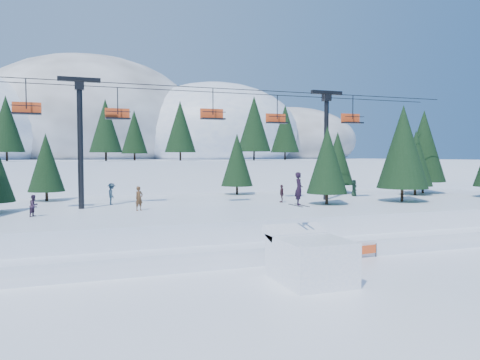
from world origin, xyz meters
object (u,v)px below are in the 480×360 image
object	(u,v)px
chairlift	(201,125)
banner_near	(359,251)
jump_kicker	(309,257)
banner_far	(391,243)

from	to	relation	value
chairlift	banner_near	xyz separation A→B (m)	(6.92, -13.31, -8.78)
jump_kicker	chairlift	xyz separation A→B (m)	(-1.30, 16.94, 8.03)
banner_near	jump_kicker	bearing A→B (deg)	-147.16
banner_far	chairlift	bearing A→B (deg)	132.39
banner_far	banner_near	bearing A→B (deg)	-156.93
banner_near	banner_far	size ratio (longest dim) A/B	1.00
jump_kicker	chairlift	bearing A→B (deg)	94.39
chairlift	jump_kicker	bearing A→B (deg)	-85.61
chairlift	banner_near	distance (m)	17.38
chairlift	banner_far	world-z (taller)	chairlift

